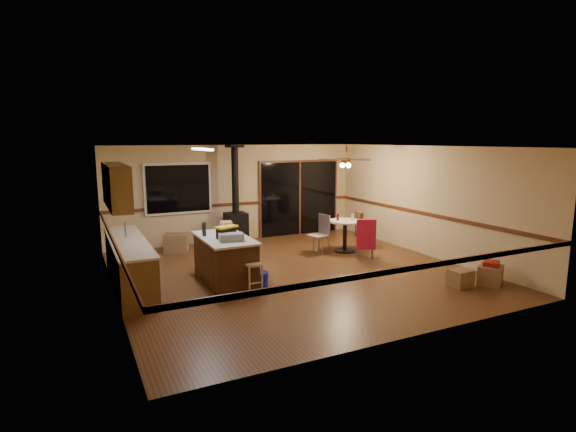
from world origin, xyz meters
TOP-DOWN VIEW (x-y plane):
  - floor at (0.00, 0.00)m, footprint 7.00×7.00m
  - ceiling at (0.00, 0.00)m, footprint 7.00×7.00m
  - wall_back at (0.00, 3.50)m, footprint 7.00×0.00m
  - wall_front at (0.00, -3.50)m, footprint 7.00×0.00m
  - wall_left at (-3.50, 0.00)m, footprint 0.00×7.00m
  - wall_right at (3.50, 0.00)m, footprint 0.00×7.00m
  - chair_rail at (0.00, 0.00)m, footprint 7.00×7.00m
  - window at (-1.60, 3.45)m, footprint 1.72×0.10m
  - sliding_door at (1.90, 3.45)m, footprint 2.52×0.10m
  - lower_cabinets at (-3.20, 0.50)m, footprint 0.60×3.00m
  - countertop at (-3.20, 0.50)m, footprint 0.64×3.04m
  - upper_cabinets at (-3.33, 0.70)m, footprint 0.35×2.00m
  - kitchen_island at (-1.50, 0.00)m, footprint 0.88×1.68m
  - wood_stove at (-0.20, 3.05)m, footprint 0.55×0.50m
  - ceiling_fan at (1.93, 1.05)m, footprint 0.24×0.24m
  - fluorescent_strip at (-1.80, 0.30)m, footprint 0.10×1.20m
  - toolbox_grey at (-1.49, -0.38)m, footprint 0.48×0.32m
  - toolbox_black at (-1.49, -0.10)m, footprint 0.40×0.31m
  - toolbox_yellow_lid at (-1.49, -0.10)m, footprint 0.48×0.37m
  - box_on_island at (-1.29, 0.50)m, footprint 0.27×0.33m
  - bottle_dark at (-1.82, 0.26)m, footprint 0.09×0.09m
  - bottle_pink at (-1.48, 0.28)m, footprint 0.08×0.08m
  - bottle_white at (-1.40, 0.39)m, footprint 0.08×0.08m
  - bar_stool at (-1.24, -0.82)m, footprint 0.40×0.40m
  - blue_bucket at (-0.99, -0.52)m, footprint 0.39×0.39m
  - dining_table at (1.93, 1.05)m, footprint 0.83×0.83m
  - glass_red at (1.78, 1.15)m, footprint 0.08×0.08m
  - glass_cream at (2.11, 1.00)m, footprint 0.08×0.08m
  - chair_left at (1.33, 1.17)m, footprint 0.47×0.47m
  - chair_near at (1.94, 0.19)m, footprint 0.59×0.61m
  - chair_right at (2.46, 1.16)m, footprint 0.58×0.56m
  - box_under_window at (-1.84, 2.84)m, footprint 0.68×0.61m
  - box_corner_a at (3.02, -2.34)m, footprint 0.63×0.61m
  - box_corner_b at (2.41, -2.18)m, footprint 0.42×0.36m
  - box_small_red at (3.02, -2.34)m, footprint 0.42×0.40m

SIDE VIEW (x-z plane):
  - floor at x=0.00m, z-range 0.00..0.00m
  - blue_bucket at x=-0.99m, z-range 0.00..0.27m
  - box_corner_b at x=2.41m, z-range 0.00..0.32m
  - box_corner_a at x=3.02m, z-range 0.00..0.37m
  - box_under_window at x=-1.84m, z-range 0.00..0.45m
  - bar_stool at x=-1.24m, z-range 0.00..0.56m
  - box_small_red at x=3.02m, z-range 0.37..0.46m
  - lower_cabinets at x=-3.20m, z-range 0.00..0.86m
  - kitchen_island at x=-1.50m, z-range 0.00..0.90m
  - dining_table at x=1.93m, z-range 0.14..0.92m
  - chair_left at x=1.33m, z-range 0.33..0.85m
  - chair_near at x=1.94m, z-range 0.25..0.95m
  - chair_right at x=2.46m, z-range 0.25..0.95m
  - wood_stove at x=-0.20m, z-range -0.53..1.99m
  - glass_cream at x=2.11m, z-range 0.78..0.94m
  - glass_red at x=1.78m, z-range 0.78..0.94m
  - countertop at x=-3.20m, z-range 0.86..0.90m
  - toolbox_grey at x=-1.49m, z-range 0.90..1.04m
  - bottle_white at x=-1.40m, z-range 0.90..1.08m
  - toolbox_black at x=-1.49m, z-range 0.90..1.10m
  - box_on_island at x=-1.29m, z-range 0.90..1.10m
  - chair_rail at x=0.00m, z-range 0.96..1.04m
  - bottle_pink at x=-1.48m, z-range 0.90..1.11m
  - bottle_dark at x=-1.82m, z-range 0.90..1.17m
  - sliding_door at x=1.90m, z-range 0.00..2.10m
  - toolbox_yellow_lid at x=-1.49m, z-range 1.10..1.13m
  - wall_back at x=0.00m, z-range -2.20..4.80m
  - wall_front at x=0.00m, z-range -2.20..4.80m
  - wall_left at x=-3.50m, z-range -2.20..4.80m
  - wall_right at x=3.50m, z-range -2.20..4.80m
  - window at x=-1.60m, z-range 0.84..2.16m
  - upper_cabinets at x=-3.33m, z-range 1.50..2.30m
  - ceiling_fan at x=1.93m, z-range 1.94..2.49m
  - fluorescent_strip at x=-1.80m, z-range 2.54..2.58m
  - ceiling at x=0.00m, z-range 2.60..2.60m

